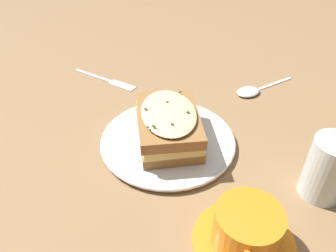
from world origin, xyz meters
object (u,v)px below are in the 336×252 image
Objects in this scene: sandwich at (168,124)px; fork at (111,81)px; spoon at (251,91)px; water_glass at (328,169)px; dinner_plate at (168,140)px; teacup_with_saucer at (246,231)px.

fork is at bearing 94.82° from sandwich.
spoon is (0.27, -0.19, 0.00)m from fork.
spoon is (0.25, 0.07, -0.04)m from sandwich.
water_glass reaches higher than spoon.
sandwich is 0.26m from spoon.
dinner_plate reaches higher than fork.
teacup_with_saucer is 1.37× the size of water_glass.
water_glass reaches higher than teacup_with_saucer.
dinner_plate is 1.50× the size of spoon.
fork is 0.33m from spoon.
fork is 0.97× the size of spoon.
sandwich is 1.77× the size of water_glass.
teacup_with_saucer reaches higher than fork.
dinner_plate is at bearing -141.00° from teacup_with_saucer.
sandwich is at bearing -140.79° from teacup_with_saucer.
sandwich is 0.23m from teacup_with_saucer.
dinner_plate reaches higher than spoon.
teacup_with_saucer is 0.85× the size of spoon.
water_glass reaches higher than sandwich.
teacup_with_saucer is at bearing -89.99° from sandwich.
sandwich is 1.13× the size of fork.
teacup_with_saucer is 0.39m from spoon.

